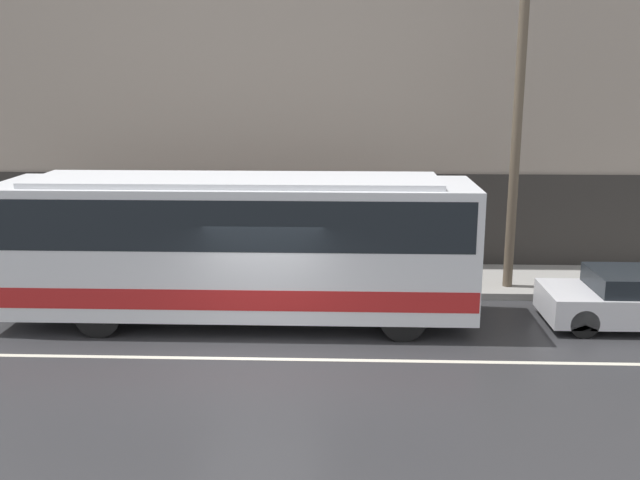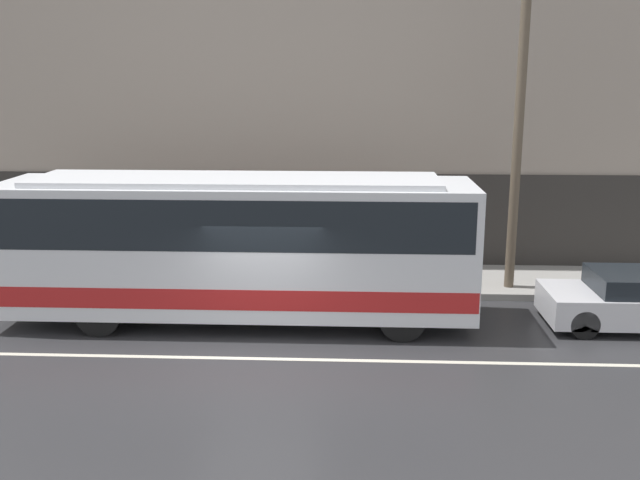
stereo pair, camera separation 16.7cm
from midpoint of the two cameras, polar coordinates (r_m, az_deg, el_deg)
ground_plane at (r=14.50m, az=-5.20°, el=-9.47°), size 60.00×60.00×0.00m
sidewalk at (r=19.59m, az=-3.22°, el=-3.11°), size 60.00×2.90×0.17m
building_facade at (r=20.42m, az=-3.04°, el=15.97°), size 60.00×0.35×13.58m
lane_stripe at (r=14.50m, az=-5.20°, el=-9.45°), size 54.00×0.14×0.01m
transit_bus at (r=16.18m, az=-6.91°, el=-0.11°), size 10.58×2.59×3.34m
utility_pole_near at (r=18.48m, az=15.26°, el=9.28°), size 0.24×0.24×8.58m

